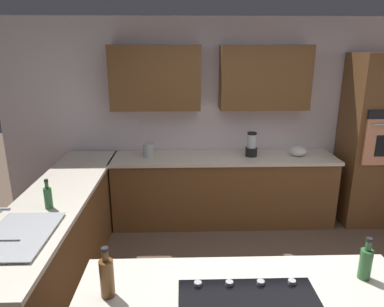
{
  "coord_description": "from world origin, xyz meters",
  "views": [
    {
      "loc": [
        0.63,
        2.52,
        2.2
      ],
      "look_at": [
        0.53,
        -1.0,
        1.16
      ],
      "focal_mm": 32.72,
      "sensor_mm": 36.0,
      "label": 1
    }
  ],
  "objects": [
    {
      "name": "sink_unit",
      "position": [
        1.83,
        0.23,
        0.92
      ],
      "size": [
        0.46,
        0.7,
        0.23
      ],
      "color": "#515456",
      "rests_on": "countertop_side"
    },
    {
      "name": "blender",
      "position": [
        -0.25,
        -1.72,
        1.03
      ],
      "size": [
        0.15,
        0.15,
        0.31
      ],
      "color": "black",
      "rests_on": "countertop_back"
    },
    {
      "name": "mixing_bowl",
      "position": [
        -0.85,
        -1.72,
        0.96
      ],
      "size": [
        0.22,
        0.22,
        0.12
      ],
      "primitive_type": "ellipsoid",
      "color": "white",
      "rests_on": "countertop_back"
    },
    {
      "name": "countertop_back",
      "position": [
        0.1,
        -1.72,
        0.88
      ],
      "size": [
        2.84,
        0.64,
        0.04
      ],
      "primitive_type": "cube",
      "color": "silver",
      "rests_on": "lower_cabinets_back"
    },
    {
      "name": "second_bottle",
      "position": [
        -0.44,
        0.77,
        1.0
      ],
      "size": [
        0.07,
        0.07,
        0.26
      ],
      "color": "#336B38",
      "rests_on": "island_top"
    },
    {
      "name": "lower_cabinets_side",
      "position": [
        1.82,
        -0.55,
        0.43
      ],
      "size": [
        0.6,
        2.9,
        0.86
      ],
      "primitive_type": "cube",
      "color": "brown",
      "rests_on": "ground"
    },
    {
      "name": "oil_bottle",
      "position": [
        1.04,
        0.88,
        1.02
      ],
      "size": [
        0.08,
        0.08,
        0.3
      ],
      "color": "brown",
      "rests_on": "island_top"
    },
    {
      "name": "countertop_side",
      "position": [
        1.82,
        -0.55,
        0.88
      ],
      "size": [
        0.64,
        2.94,
        0.04
      ],
      "primitive_type": "cube",
      "color": "silver",
      "rests_on": "lower_cabinets_side"
    },
    {
      "name": "wall_back",
      "position": [
        0.07,
        -2.04,
        1.45
      ],
      "size": [
        6.0,
        0.44,
        2.6
      ],
      "color": "silver",
      "rests_on": "ground"
    },
    {
      "name": "kettle",
      "position": [
        1.05,
        -1.72,
        0.99
      ],
      "size": [
        0.14,
        0.14,
        0.17
      ],
      "primitive_type": "cylinder",
      "color": "#B7BABF",
      "rests_on": "countertop_back"
    },
    {
      "name": "wall_oven",
      "position": [
        -1.85,
        -1.72,
        1.09
      ],
      "size": [
        0.8,
        0.66,
        2.17
      ],
      "color": "brown",
      "rests_on": "ground"
    },
    {
      "name": "lower_cabinets_back",
      "position": [
        0.1,
        -1.72,
        0.43
      ],
      "size": [
        2.8,
        0.6,
        0.86
      ],
      "primitive_type": "cube",
      "color": "brown",
      "rests_on": "ground"
    },
    {
      "name": "dish_soap_bottle",
      "position": [
        1.77,
        -0.25,
        1.0
      ],
      "size": [
        0.07,
        0.07,
        0.26
      ],
      "color": "#336B38",
      "rests_on": "countertop_side"
    }
  ]
}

